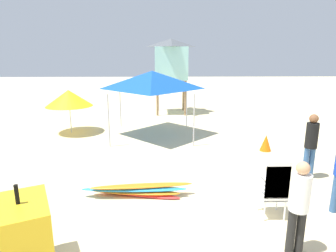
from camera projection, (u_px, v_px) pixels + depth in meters
name	position (u px, v px, depth m)	size (l,w,h in m)	color
ground	(170.00, 230.00, 5.67)	(80.00, 80.00, 0.00)	beige
stacked_plastic_chairs	(275.00, 185.00, 5.93)	(0.48, 0.48, 1.29)	white
surfboard_pile	(138.00, 190.00, 6.99)	(2.67, 0.72, 0.32)	red
lifeguard_near_left	(299.00, 202.00, 4.82)	(0.32, 0.32, 1.67)	black
lifeguard_near_center	(311.00, 142.00, 7.84)	(0.32, 0.32, 1.80)	#33598C
popup_canopy	(152.00, 80.00, 11.83)	(3.16, 3.16, 2.69)	#B2B2B7
lifeguard_tower	(171.00, 59.00, 16.39)	(1.98, 1.98, 4.19)	olive
beach_umbrella_left	(69.00, 98.00, 12.39)	(1.98, 1.98, 1.87)	beige
traffic_cone_near	(266.00, 143.00, 10.30)	(0.40, 0.40, 0.58)	orange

